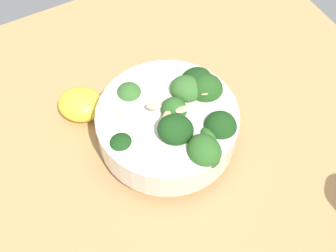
# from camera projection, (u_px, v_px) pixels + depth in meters

# --- Properties ---
(ground_plane) EXTENTS (0.65, 0.65, 0.03)m
(ground_plane) POSITION_uv_depth(u_px,v_px,m) (182.00, 141.00, 0.62)
(ground_plane) COLOR tan
(bowl_of_broccoli) EXTENTS (0.19, 0.18, 0.10)m
(bowl_of_broccoli) POSITION_uv_depth(u_px,v_px,m) (172.00, 124.00, 0.56)
(bowl_of_broccoli) COLOR silver
(bowl_of_broccoli) RESTS_ON ground_plane
(lemon_wedge) EXTENTS (0.08, 0.08, 0.04)m
(lemon_wedge) POSITION_uv_depth(u_px,v_px,m) (81.00, 104.00, 0.61)
(lemon_wedge) COLOR yellow
(lemon_wedge) RESTS_ON ground_plane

